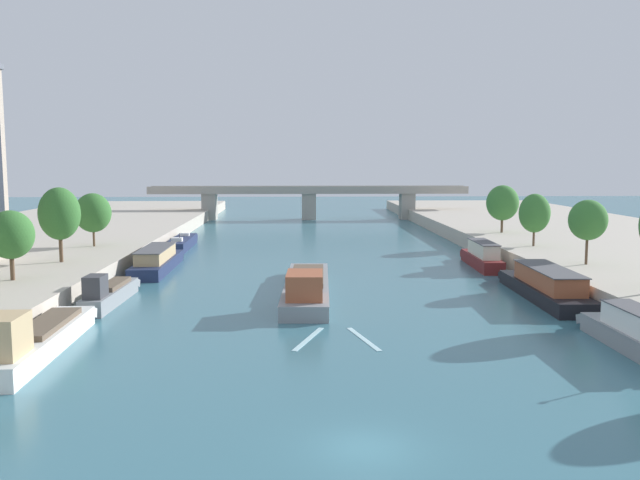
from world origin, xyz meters
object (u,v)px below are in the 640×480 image
moored_boat_right_upstream (482,256)px  moored_boat_right_downstream (637,334)px  bridge_far (309,198)px  tree_right_second (503,203)px  moored_boat_left_end (157,260)px  moored_boat_left_midway (36,339)px  moored_boat_left_lone (182,243)px  tree_right_past_mid (588,220)px  tree_left_past_mid (59,214)px  tree_left_distant (10,235)px  moored_boat_left_gap_after (109,293)px  moored_boat_right_gap_after (546,286)px  tree_right_by_lamp (535,213)px  tree_left_midway (93,213)px  barge_midriver (307,286)px

moored_boat_right_upstream → moored_boat_right_downstream: bearing=-89.6°
bridge_far → tree_right_second: bearing=-61.2°
moored_boat_left_end → moored_boat_left_midway: bearing=-91.3°
moored_boat_left_midway → moored_boat_left_end: 31.89m
moored_boat_left_midway → moored_boat_left_lone: (0.19, 50.87, -0.34)m
tree_right_past_mid → tree_left_past_mid: bearing=176.1°
tree_left_past_mid → tree_right_past_mid: bearing=-3.9°
moored_boat_left_midway → tree_left_distant: 17.13m
moored_boat_left_gap_after → tree_left_distant: 9.08m
moored_boat_right_gap_after → tree_right_by_lamp: bearing=73.1°
tree_left_past_mid → moored_boat_right_downstream: bearing=-30.2°
moored_boat_right_downstream → tree_right_second: bearing=81.9°
moored_boat_right_downstream → tree_right_by_lamp: size_ratio=2.02×
moored_boat_right_upstream → tree_left_distant: tree_left_distant is taller
moored_boat_right_downstream → bridge_far: bearing=100.6°
moored_boat_left_midway → tree_right_second: size_ratio=2.48×
moored_boat_right_downstream → tree_left_past_mid: tree_left_past_mid is taller
tree_left_midway → tree_right_second: bearing=14.4°
moored_boat_right_gap_after → moored_boat_right_upstream: 17.31m
moored_boat_left_midway → tree_right_past_mid: 47.95m
moored_boat_right_upstream → tree_left_past_mid: bearing=-169.4°
barge_midriver → moored_boat_left_midway: 23.72m
moored_boat_right_upstream → tree_right_by_lamp: bearing=20.0°
moored_boat_left_gap_after → tree_right_past_mid: size_ratio=1.92×
tree_right_past_mid → moored_boat_right_gap_after: bearing=-135.6°
moored_boat_right_downstream → tree_left_midway: bearing=139.5°
moored_boat_left_gap_after → tree_right_by_lamp: tree_right_by_lamp is taller
barge_midriver → tree_right_second: size_ratio=3.43×
tree_left_distant → tree_right_second: size_ratio=0.88×
moored_boat_right_gap_after → tree_left_distant: size_ratio=2.98×
moored_boat_right_downstream → tree_right_second: 51.12m
tree_right_past_mid → moored_boat_right_downstream: bearing=-106.2°
barge_midriver → bridge_far: bridge_far is taller
moored_boat_left_lone → moored_boat_right_gap_after: moored_boat_right_gap_after is taller
tree_right_past_mid → tree_left_distant: bearing=-172.6°
moored_boat_left_lone → tree_right_by_lamp: 45.58m
barge_midriver → tree_right_past_mid: size_ratio=3.64×
barge_midriver → moored_boat_left_end: barge_midriver is taller
barge_midriver → tree_left_midway: 31.25m
tree_right_past_mid → moored_boat_left_gap_after: bearing=-171.1°
moored_boat_left_end → moored_boat_right_gap_after: 39.55m
bridge_far → moored_boat_right_upstream: bearing=-74.3°
tree_right_second → barge_midriver: bearing=-129.6°
moored_boat_left_midway → moored_boat_right_downstream: moored_boat_left_midway is taller
moored_boat_right_downstream → moored_boat_left_midway: bearing=179.1°
moored_boat_right_gap_after → moored_boat_left_gap_after: bearing=-178.8°
moored_boat_right_upstream → moored_boat_left_gap_after: bearing=-153.2°
moored_boat_left_gap_after → tree_left_midway: size_ratio=1.93×
moored_boat_left_gap_after → moored_boat_left_lone: moored_boat_left_gap_after is taller
moored_boat_left_midway → tree_right_past_mid: tree_right_past_mid is taller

